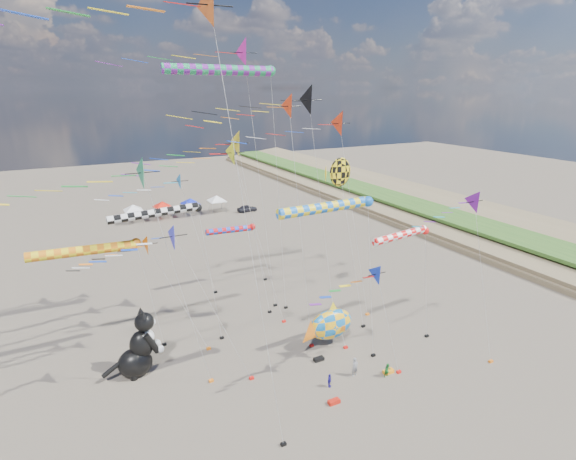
% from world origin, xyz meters
% --- Properties ---
extents(ground, '(260.00, 260.00, 0.00)m').
position_xyz_m(ground, '(0.00, 0.00, 0.00)').
color(ground, brown).
rests_on(ground, ground).
extents(delta_kite_0, '(10.36, 1.90, 14.43)m').
position_xyz_m(delta_kite_0, '(-6.58, 26.82, 13.10)').
color(delta_kite_0, '#106CB3').
rests_on(delta_kite_0, ground).
extents(delta_kite_1, '(7.86, 1.80, 9.97)m').
position_xyz_m(delta_kite_1, '(2.87, 5.37, 8.72)').
color(delta_kite_1, '#112EC3').
rests_on(delta_kite_1, ground).
extents(delta_kite_2, '(12.80, 2.52, 20.72)m').
position_xyz_m(delta_kite_2, '(5.72, 14.58, 19.17)').
color(delta_kite_2, red).
rests_on(delta_kite_2, ground).
extents(delta_kite_3, '(11.93, 2.65, 19.06)m').
position_xyz_m(delta_kite_3, '(-2.87, 19.68, 17.49)').
color(delta_kite_3, yellow).
rests_on(delta_kite_3, ground).
extents(delta_kite_4, '(10.10, 1.88, 11.27)m').
position_xyz_m(delta_kite_4, '(-11.97, 15.94, 9.99)').
color(delta_kite_4, '#D65500').
rests_on(delta_kite_4, ground).
extents(delta_kite_5, '(10.41, 2.01, 22.18)m').
position_xyz_m(delta_kite_5, '(-2.65, 12.11, 20.82)').
color(delta_kite_5, red).
rests_on(delta_kite_5, ground).
extents(delta_kite_6, '(10.06, 2.16, 13.72)m').
position_xyz_m(delta_kite_6, '(-9.58, 10.18, 12.36)').
color(delta_kite_6, '#171EDD').
rests_on(delta_kite_6, ground).
extents(delta_kite_7, '(8.59, 1.94, 15.26)m').
position_xyz_m(delta_kite_7, '(10.37, 2.92, 13.96)').
color(delta_kite_7, '#7C169E').
rests_on(delta_kite_7, ground).
extents(delta_kite_8, '(13.85, 2.73, 26.75)m').
position_xyz_m(delta_kite_8, '(-1.36, 20.76, 25.10)').
color(delta_kite_8, '#E420A0').
rests_on(delta_kite_8, ground).
extents(delta_kite_9, '(15.04, 3.06, 22.96)m').
position_xyz_m(delta_kite_9, '(3.54, 17.29, 21.19)').
color(delta_kite_9, black).
rests_on(delta_kite_9, ground).
extents(delta_kite_10, '(13.32, 2.36, 27.08)m').
position_xyz_m(delta_kite_10, '(-11.43, 2.75, 25.59)').
color(delta_kite_10, '#DD5619').
rests_on(delta_kite_10, ground).
extents(delta_kite_11, '(11.43, 2.48, 18.34)m').
position_xyz_m(delta_kite_11, '(-11.59, 11.37, 16.83)').
color(delta_kite_11, '#187B47').
rests_on(delta_kite_11, ground).
extents(delta_kite_12, '(12.07, 2.36, 18.46)m').
position_xyz_m(delta_kite_12, '(-3.11, 17.21, 16.99)').
color(delta_kite_12, '#EFF722').
rests_on(delta_kite_12, ground).
extents(windsock_0, '(11.24, 0.92, 24.27)m').
position_xyz_m(windsock_0, '(-2.91, 19.78, 23.74)').
color(windsock_0, '#1B9454').
rests_on(windsock_0, ground).
extents(windsock_1, '(9.43, 0.83, 14.49)m').
position_xyz_m(windsock_1, '(0.62, 8.28, 14.02)').
color(windsock_1, blue).
rests_on(windsock_1, ground).
extents(windsock_2, '(8.87, 0.69, 13.18)m').
position_xyz_m(windsock_2, '(-9.92, 17.10, 12.76)').
color(windsock_2, black).
rests_on(windsock_2, ground).
extents(windsock_3, '(9.74, 0.85, 10.54)m').
position_xyz_m(windsock_3, '(-15.33, 18.44, 10.08)').
color(windsock_3, orange).
rests_on(windsock_3, ground).
extents(windsock_4, '(7.29, 0.73, 7.42)m').
position_xyz_m(windsock_4, '(0.08, 27.47, 7.01)').
color(windsock_4, red).
rests_on(windsock_4, ground).
extents(windsock_5, '(7.18, 0.68, 11.06)m').
position_xyz_m(windsock_5, '(8.15, 8.54, 10.64)').
color(windsock_5, red).
rests_on(windsock_5, ground).
extents(angelfish_kite, '(3.74, 3.02, 16.48)m').
position_xyz_m(angelfish_kite, '(5.64, 14.78, 15.04)').
color(angelfish_kite, yellow).
rests_on(angelfish_kite, ground).
extents(cat_inflatable, '(4.26, 2.27, 5.63)m').
position_xyz_m(cat_inflatable, '(-12.92, 15.18, 2.81)').
color(cat_inflatable, black).
rests_on(cat_inflatable, ground).
extents(fish_inflatable, '(5.74, 2.54, 4.38)m').
position_xyz_m(fish_inflatable, '(3.10, 11.43, 2.21)').
color(fish_inflatable, '#1268B3').
rests_on(fish_inflatable, ground).
extents(person_adult, '(0.64, 0.47, 1.62)m').
position_xyz_m(person_adult, '(2.51, 6.78, 0.81)').
color(person_adult, gray).
rests_on(person_adult, ground).
extents(child_green, '(0.60, 0.47, 1.19)m').
position_xyz_m(child_green, '(4.78, 5.42, 0.60)').
color(child_green, '#1D762B').
rests_on(child_green, ground).
extents(child_blue, '(0.69, 0.65, 1.14)m').
position_xyz_m(child_blue, '(-0.10, 6.48, 0.57)').
color(child_blue, '#271D98').
rests_on(child_blue, ground).
extents(kite_bag_0, '(0.90, 0.44, 0.30)m').
position_xyz_m(kite_bag_0, '(-0.84, 4.68, 0.15)').
color(kite_bag_0, red).
rests_on(kite_bag_0, ground).
extents(kite_bag_1, '(0.90, 0.44, 0.30)m').
position_xyz_m(kite_bag_1, '(5.16, 5.76, 0.15)').
color(kite_bag_1, orange).
rests_on(kite_bag_1, ground).
extents(kite_bag_2, '(0.90, 0.44, 0.30)m').
position_xyz_m(kite_bag_2, '(1.01, 9.91, 0.15)').
color(kite_bag_2, black).
rests_on(kite_bag_2, ground).
extents(tent_row, '(19.20, 4.20, 3.80)m').
position_xyz_m(tent_row, '(1.50, 60.00, 3.15)').
color(tent_row, white).
rests_on(tent_row, ground).
extents(parked_car, '(3.85, 1.70, 1.29)m').
position_xyz_m(parked_car, '(14.24, 58.00, 0.64)').
color(parked_car, '#26262D').
rests_on(parked_car, ground).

